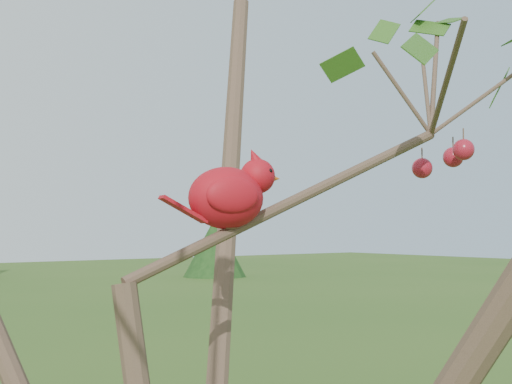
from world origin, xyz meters
TOP-DOWN VIEW (x-y plane):
  - crabapple_tree at (0.03, -0.02)m, footprint 2.35×2.05m
  - cardinal at (0.12, 0.09)m, footprint 0.20×0.11m

SIDE VIEW (x-z plane):
  - cardinal at x=0.12m, z-range 2.01..2.15m
  - crabapple_tree at x=0.03m, z-range 0.65..3.60m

